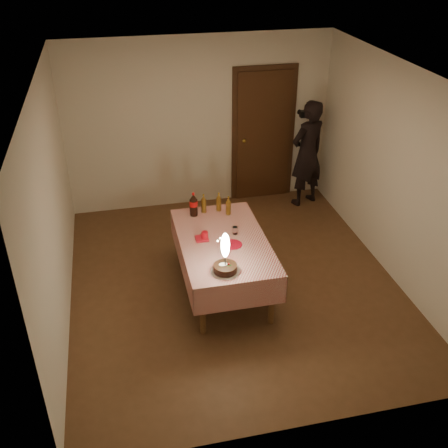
{
  "coord_description": "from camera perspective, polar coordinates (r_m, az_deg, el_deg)",
  "views": [
    {
      "loc": [
        -1.28,
        -5.18,
        3.98
      ],
      "look_at": [
        -0.16,
        -0.14,
        0.95
      ],
      "focal_mm": 42.0,
      "sensor_mm": 36.0,
      "label": 1
    }
  ],
  "objects": [
    {
      "name": "room_shell",
      "position": [
        5.89,
        1.35,
        7.16
      ],
      "size": [
        4.04,
        4.54,
        2.62
      ],
      "color": "beige",
      "rests_on": "ground"
    },
    {
      "name": "ground",
      "position": [
        6.65,
        1.05,
        -6.32
      ],
      "size": [
        4.0,
        4.5,
        0.01
      ],
      "primitive_type": "cube",
      "color": "brown",
      "rests_on": "ground"
    },
    {
      "name": "amber_bottle_left",
      "position": [
        6.68,
        -2.23,
        2.2
      ],
      "size": [
        0.06,
        0.06,
        0.26
      ],
      "color": "#5B3B0F",
      "rests_on": "dining_table"
    },
    {
      "name": "amber_bottle_right",
      "position": [
        6.63,
        0.48,
        1.97
      ],
      "size": [
        0.06,
        0.06,
        0.26
      ],
      "color": "#5B3B0F",
      "rests_on": "dining_table"
    },
    {
      "name": "amber_bottle_mid",
      "position": [
        6.71,
        -0.57,
        2.37
      ],
      "size": [
        0.06,
        0.06,
        0.26
      ],
      "color": "#5B3B0F",
      "rests_on": "dining_table"
    },
    {
      "name": "cola_bottle",
      "position": [
        6.6,
        -3.33,
        2.12
      ],
      "size": [
        0.1,
        0.1,
        0.32
      ],
      "color": "black",
      "rests_on": "dining_table"
    },
    {
      "name": "birthday_cake",
      "position": [
        5.55,
        0.14,
        -4.1
      ],
      "size": [
        0.32,
        0.32,
        0.48
      ],
      "color": "white",
      "rests_on": "dining_table"
    },
    {
      "name": "clear_cup",
      "position": [
        6.25,
        1.2,
        -0.69
      ],
      "size": [
        0.07,
        0.07,
        0.09
      ],
      "primitive_type": "cylinder",
      "color": "white",
      "rests_on": "dining_table"
    },
    {
      "name": "red_plate",
      "position": [
        6.06,
        0.95,
        -2.24
      ],
      "size": [
        0.22,
        0.22,
        0.01
      ],
      "primitive_type": "cylinder",
      "color": "red",
      "rests_on": "dining_table"
    },
    {
      "name": "dining_table",
      "position": [
        6.2,
        -0.1,
        -2.49
      ],
      "size": [
        1.02,
        1.72,
        0.7
      ],
      "color": "brown",
      "rests_on": "ground"
    },
    {
      "name": "photographer",
      "position": [
        8.22,
        9.03,
        7.59
      ],
      "size": [
        0.72,
        0.61,
        1.68
      ],
      "color": "black",
      "rests_on": "ground"
    },
    {
      "name": "red_cup",
      "position": [
        6.14,
        -2.11,
        -1.27
      ],
      "size": [
        0.08,
        0.08,
        0.1
      ],
      "primitive_type": "cylinder",
      "color": "#AC0B16",
      "rests_on": "dining_table"
    },
    {
      "name": "napkin_stack",
      "position": [
        6.17,
        -2.42,
        -1.59
      ],
      "size": [
        0.15,
        0.15,
        0.02
      ],
      "primitive_type": "cube",
      "color": "#B51422",
      "rests_on": "dining_table"
    }
  ]
}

